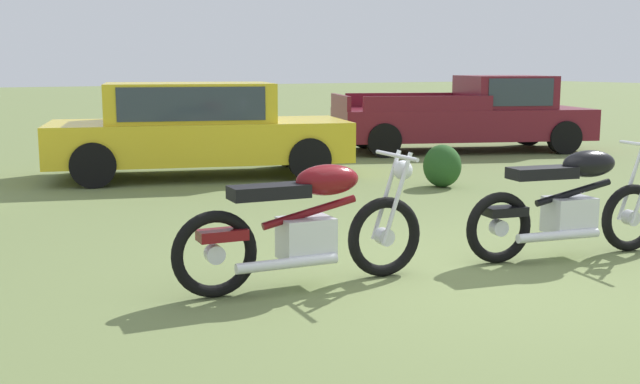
% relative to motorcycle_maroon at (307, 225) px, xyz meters
% --- Properties ---
extents(ground_plane, '(120.00, 120.00, 0.00)m').
position_rel_motorcycle_maroon_xyz_m(ground_plane, '(1.28, -0.29, -0.48)').
color(ground_plane, olive).
extents(motorcycle_maroon, '(2.07, 0.64, 1.02)m').
position_rel_motorcycle_maroon_xyz_m(motorcycle_maroon, '(0.00, 0.00, 0.00)').
color(motorcycle_maroon, black).
rests_on(motorcycle_maroon, ground).
extents(motorcycle_black, '(1.99, 0.70, 1.02)m').
position_rel_motorcycle_maroon_xyz_m(motorcycle_black, '(2.49, -0.31, 0.00)').
color(motorcycle_black, black).
rests_on(motorcycle_black, ground).
extents(car_yellow, '(4.80, 2.99, 1.43)m').
position_rel_motorcycle_maroon_xyz_m(car_yellow, '(1.35, 6.16, 0.32)').
color(car_yellow, gold).
rests_on(car_yellow, ground).
extents(pickup_truck_burgundy, '(5.29, 3.39, 1.49)m').
position_rel_motorcycle_maroon_xyz_m(pickup_truck_burgundy, '(7.47, 6.92, 0.27)').
color(pickup_truck_burgundy, maroon).
rests_on(pickup_truck_burgundy, ground).
extents(shrub_low, '(0.53, 0.55, 0.60)m').
position_rel_motorcycle_maroon_xyz_m(shrub_low, '(4.00, 3.46, -0.18)').
color(shrub_low, '#234D1E').
rests_on(shrub_low, ground).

